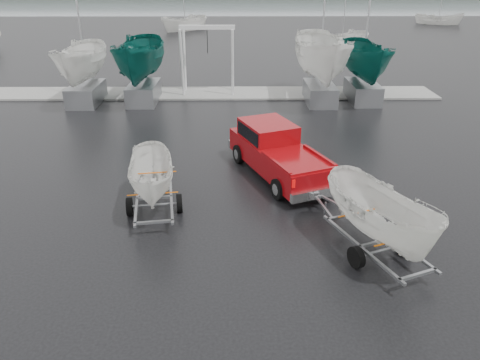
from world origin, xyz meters
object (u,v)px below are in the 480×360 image
(trailer_parked, at_px, (150,144))
(boat_hoist, at_px, (208,50))
(trailer_hitched, at_px, (387,172))
(pickup_truck, at_px, (275,149))

(trailer_parked, bearing_deg, boat_hoist, 77.74)
(trailer_hitched, relative_size, trailer_parked, 1.11)
(pickup_truck, xyz_separation_m, trailer_hitched, (2.36, -5.79, 1.63))
(pickup_truck, height_order, boat_hoist, boat_hoist)
(trailer_parked, relative_size, boat_hoist, 1.03)
(trailer_hitched, height_order, boat_hoist, trailer_hitched)
(pickup_truck, relative_size, trailer_parked, 1.37)
(pickup_truck, height_order, trailer_parked, trailer_parked)
(pickup_truck, distance_m, trailer_parked, 5.36)
(trailer_hitched, xyz_separation_m, boat_hoist, (-5.54, 17.86, 0.08))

